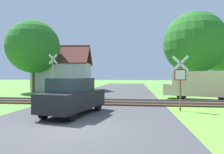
{
  "coord_description": "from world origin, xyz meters",
  "views": [
    {
      "loc": [
        2.25,
        -6.99,
        1.9
      ],
      "look_at": [
        0.5,
        7.75,
        1.8
      ],
      "focal_mm": 32.0,
      "sensor_mm": 36.0,
      "label": 1
    }
  ],
  "objects": [
    {
      "name": "house",
      "position": [
        -7.07,
        18.03,
        1.93
      ],
      "size": [
        7.37,
        6.05,
        5.9
      ],
      "rotation": [
        0.0,
        0.0,
        0.09
      ],
      "color": "#B7B7BC",
      "rests_on": "ground"
    },
    {
      "name": "stop_sign_near",
      "position": [
        4.63,
        4.07,
        1.73
      ],
      "size": [
        0.86,
        0.22,
        2.99
      ],
      "rotation": [
        0.0,
        0.0,
        2.92
      ],
      "color": "brown",
      "rests_on": "ground"
    },
    {
      "name": "rail_track",
      "position": [
        0.0,
        6.75,
        0.06
      ],
      "size": [
        60.0,
        2.6,
        0.22
      ],
      "color": "#422D1E",
      "rests_on": "ground"
    },
    {
      "name": "tree_left",
      "position": [
        -9.45,
        14.76,
        5.21
      ],
      "size": [
        6.03,
        6.03,
        8.23
      ],
      "color": "#513823",
      "rests_on": "ground"
    },
    {
      "name": "tree_right",
      "position": [
        8.76,
        16.27,
        5.57
      ],
      "size": [
        6.88,
        6.88,
        9.01
      ],
      "color": "#513823",
      "rests_on": "ground"
    },
    {
      "name": "tree_far",
      "position": [
        13.11,
        21.13,
        5.28
      ],
      "size": [
        5.55,
        5.55,
        8.06
      ],
      "color": "#513823",
      "rests_on": "ground"
    },
    {
      "name": "parked_car",
      "position": [
        -0.77,
        2.41,
        0.89
      ],
      "size": [
        2.49,
        4.26,
        1.78
      ],
      "rotation": [
        0.0,
        0.0,
        -0.22
      ],
      "color": "black",
      "rests_on": "ground"
    },
    {
      "name": "road_asphalt",
      "position": [
        0.0,
        2.0,
        0.0
      ],
      "size": [
        8.22,
        80.0,
        0.01
      ],
      "primitive_type": "cube",
      "color": "#424244",
      "rests_on": "ground"
    },
    {
      "name": "ground_plane",
      "position": [
        0.0,
        0.0,
        0.0
      ],
      "size": [
        160.0,
        160.0,
        0.0
      ],
      "primitive_type": "plane",
      "color": "#5B933D"
    },
    {
      "name": "crossing_sign_far",
      "position": [
        -4.76,
        9.24,
        2.16
      ],
      "size": [
        0.86,
        0.22,
        3.76
      ],
      "rotation": [
        0.0,
        0.0,
        -0.22
      ],
      "color": "#9E9EA5",
      "rests_on": "ground"
    },
    {
      "name": "mail_truck",
      "position": [
        7.2,
        9.33,
        1.24
      ],
      "size": [
        5.23,
        3.3,
        2.24
      ],
      "rotation": [
        0.0,
        0.0,
        1.25
      ],
      "color": "beige",
      "rests_on": "ground"
    }
  ]
}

